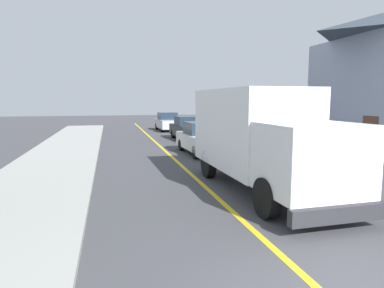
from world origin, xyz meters
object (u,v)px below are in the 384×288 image
object	(u,v)px
box_truck	(260,134)
parked_car_mid	(188,129)
parked_car_near	(202,139)
parked_car_far	(168,122)
stop_sign	(305,126)
parked_van_across	(253,135)

from	to	relation	value
box_truck	parked_car_mid	xyz separation A→B (m)	(0.87, 13.83, -0.97)
parked_car_near	parked_car_far	distance (m)	13.91
parked_car_near	stop_sign	xyz separation A→B (m)	(2.62, -5.53, 1.06)
parked_car_mid	parked_car_far	bearing A→B (deg)	91.63
parked_car_mid	stop_sign	size ratio (longest dim) A/B	1.69
box_truck	parked_car_far	world-z (taller)	box_truck
parked_car_far	stop_sign	world-z (taller)	stop_sign
parked_car_far	stop_sign	xyz separation A→B (m)	(2.11, -19.43, 1.06)
box_truck	parked_car_far	size ratio (longest dim) A/B	1.63
parked_car_near	parked_car_mid	size ratio (longest dim) A/B	1.00
box_truck	stop_sign	bearing A→B (deg)	34.05
parked_car_mid	parked_van_across	distance (m)	5.81
parked_car_mid	stop_sign	xyz separation A→B (m)	(1.89, -11.96, 1.06)
parked_car_near	parked_car_mid	bearing A→B (deg)	83.58
parked_car_far	stop_sign	size ratio (longest dim) A/B	1.68
parked_car_far	parked_van_across	world-z (taller)	same
stop_sign	parked_car_far	bearing A→B (deg)	96.19
parked_car_mid	parked_car_near	bearing A→B (deg)	-96.42
parked_van_across	stop_sign	distance (m)	6.96
parked_car_mid	stop_sign	world-z (taller)	stop_sign
stop_sign	parked_car_mid	bearing A→B (deg)	99.00
box_truck	parked_car_mid	world-z (taller)	box_truck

